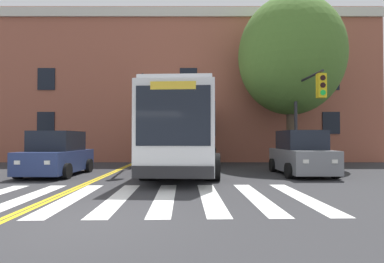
# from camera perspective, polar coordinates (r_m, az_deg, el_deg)

# --- Properties ---
(ground_plane) EXTENTS (120.00, 120.00, 0.00)m
(ground_plane) POSITION_cam_1_polar(r_m,az_deg,el_deg) (6.13, -19.55, -15.71)
(ground_plane) COLOR #303033
(crosswalk) EXTENTS (10.06, 4.37, 0.01)m
(crosswalk) POSITION_cam_1_polar(r_m,az_deg,el_deg) (8.06, -13.60, -12.20)
(crosswalk) COLOR white
(crosswalk) RESTS_ON ground
(lane_line_yellow_inner) EXTENTS (0.12, 36.00, 0.01)m
(lane_line_yellow_inner) POSITION_cam_1_polar(r_m,az_deg,el_deg) (22.04, -9.29, -5.23)
(lane_line_yellow_inner) COLOR gold
(lane_line_yellow_inner) RESTS_ON ground
(lane_line_yellow_outer) EXTENTS (0.12, 36.00, 0.01)m
(lane_line_yellow_outer) POSITION_cam_1_polar(r_m,az_deg,el_deg) (22.01, -8.87, -5.24)
(lane_line_yellow_outer) COLOR gold
(lane_line_yellow_outer) RESTS_ON ground
(city_bus) EXTENTS (3.34, 11.28, 3.49)m
(city_bus) POSITION_cam_1_polar(r_m,az_deg,el_deg) (14.33, -0.76, 0.04)
(city_bus) COLOR white
(city_bus) RESTS_ON ground
(car_navy_near_lane) EXTENTS (2.10, 3.72, 1.82)m
(car_navy_near_lane) POSITION_cam_1_polar(r_m,az_deg,el_deg) (13.59, -24.09, -4.11)
(car_navy_near_lane) COLOR navy
(car_navy_near_lane) RESTS_ON ground
(car_grey_far_lane) EXTENTS (1.99, 3.71, 1.85)m
(car_grey_far_lane) POSITION_cam_1_polar(r_m,az_deg,el_deg) (13.35, 20.30, -4.13)
(car_grey_far_lane) COLOR slate
(car_grey_far_lane) RESTS_ON ground
(car_black_behind_bus) EXTENTS (2.32, 4.37, 1.77)m
(car_black_behind_bus) POSITION_cam_1_polar(r_m,az_deg,el_deg) (23.70, -3.24, -3.04)
(car_black_behind_bus) COLOR black
(car_black_behind_bus) RESTS_ON ground
(traffic_light_near_corner) EXTENTS (0.35, 3.09, 4.85)m
(traffic_light_near_corner) POSITION_cam_1_polar(r_m,az_deg,el_deg) (14.88, 21.15, 5.13)
(traffic_light_near_corner) COLOR #28282D
(traffic_light_near_corner) RESTS_ON ground
(traffic_light_overhead) EXTENTS (0.56, 3.72, 4.77)m
(traffic_light_overhead) POSITION_cam_1_polar(r_m,az_deg,el_deg) (14.61, -8.58, 5.00)
(traffic_light_overhead) COLOR #28282D
(traffic_light_overhead) RESTS_ON ground
(street_tree_curbside_large) EXTENTS (7.69, 7.70, 9.45)m
(street_tree_curbside_large) POSITION_cam_1_polar(r_m,az_deg,el_deg) (18.10, 18.50, 13.50)
(street_tree_curbside_large) COLOR #4C3D2D
(street_tree_curbside_large) RESTS_ON ground
(building_facade) EXTENTS (33.98, 9.25, 10.00)m
(building_facade) POSITION_cam_1_polar(r_m,az_deg,el_deg) (24.25, -11.16, 6.99)
(building_facade) COLOR #9E5642
(building_facade) RESTS_ON ground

